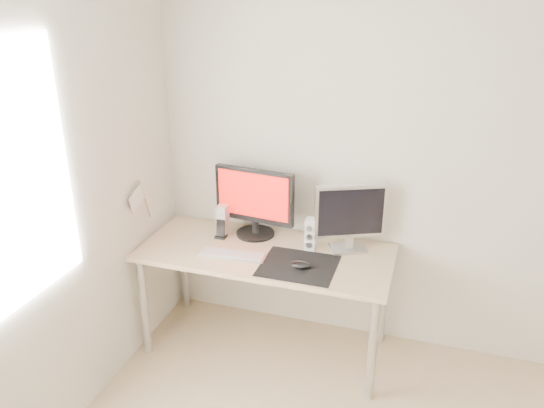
# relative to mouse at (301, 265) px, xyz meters

# --- Properties ---
(wall_back) EXTENTS (3.50, 0.00, 3.50)m
(wall_back) POSITION_rel_mouse_xyz_m (0.66, 0.53, 0.50)
(wall_back) COLOR silver
(wall_back) RESTS_ON ground
(mousepad) EXTENTS (0.45, 0.40, 0.00)m
(mousepad) POSITION_rel_mouse_xyz_m (-0.02, 0.03, -0.02)
(mousepad) COLOR black
(mousepad) RESTS_ON desk
(mouse) EXTENTS (0.12, 0.07, 0.04)m
(mouse) POSITION_rel_mouse_xyz_m (0.00, 0.00, 0.00)
(mouse) COLOR black
(mouse) RESTS_ON mousepad
(desk) EXTENTS (1.60, 0.70, 0.73)m
(desk) POSITION_rel_mouse_xyz_m (-0.27, 0.16, -0.10)
(desk) COLOR #D1B587
(desk) RESTS_ON ground
(main_monitor) EXTENTS (0.55, 0.29, 0.47)m
(main_monitor) POSITION_rel_mouse_xyz_m (-0.41, 0.36, 0.23)
(main_monitor) COLOR black
(main_monitor) RESTS_ON desk
(second_monitor) EXTENTS (0.43, 0.24, 0.43)m
(second_monitor) POSITION_rel_mouse_xyz_m (0.23, 0.34, 0.22)
(second_monitor) COLOR silver
(second_monitor) RESTS_ON desk
(speaker_left) EXTENTS (0.07, 0.08, 0.21)m
(speaker_left) POSITION_rel_mouse_xyz_m (-0.62, 0.30, 0.08)
(speaker_left) COLOR silver
(speaker_left) RESTS_ON desk
(speaker_right) EXTENTS (0.07, 0.08, 0.21)m
(speaker_right) POSITION_rel_mouse_xyz_m (-0.00, 0.27, 0.08)
(speaker_right) COLOR white
(speaker_right) RESTS_ON desk
(keyboard) EXTENTS (0.43, 0.14, 0.02)m
(keyboard) POSITION_rel_mouse_xyz_m (-0.45, 0.03, -0.02)
(keyboard) COLOR #AEAEB0
(keyboard) RESTS_ON desk
(phone_dock) EXTENTS (0.07, 0.06, 0.13)m
(phone_dock) POSITION_rel_mouse_xyz_m (-0.61, 0.25, 0.01)
(phone_dock) COLOR black
(phone_dock) RESTS_ON desk
(pennant) EXTENTS (0.01, 0.23, 0.29)m
(pennant) POSITION_rel_mouse_xyz_m (-1.06, 0.01, 0.29)
(pennant) COLOR #A57F54
(pennant) RESTS_ON wall_left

